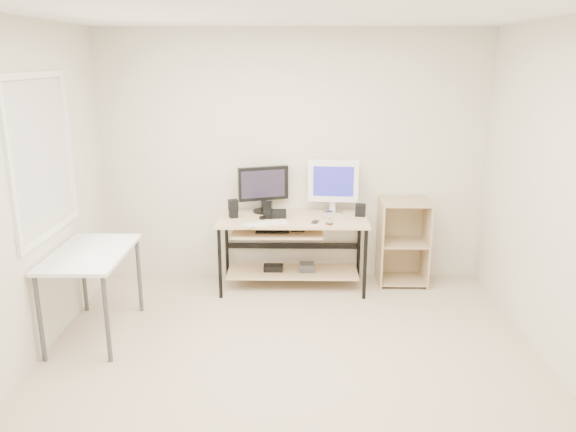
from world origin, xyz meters
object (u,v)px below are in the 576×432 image
(side_table, at_px, (91,261))
(desk, at_px, (290,237))
(shelf_unit, at_px, (402,241))
(black_monitor, at_px, (263,186))
(audio_controller, at_px, (268,210))
(white_imac, at_px, (333,182))

(side_table, bearing_deg, desk, 32.65)
(side_table, distance_m, shelf_unit, 3.09)
(side_table, distance_m, black_monitor, 1.90)
(shelf_unit, bearing_deg, audio_controller, -172.05)
(black_monitor, bearing_deg, desk, -53.91)
(desk, height_order, white_imac, white_imac)
(desk, bearing_deg, audio_controller, -171.09)
(desk, relative_size, white_imac, 2.72)
(white_imac, bearing_deg, shelf_unit, 1.39)
(desk, relative_size, shelf_unit, 1.67)
(black_monitor, relative_size, white_imac, 0.93)
(shelf_unit, bearing_deg, desk, -172.23)
(shelf_unit, height_order, black_monitor, black_monitor)
(side_table, distance_m, white_imac, 2.48)
(white_imac, bearing_deg, desk, -150.79)
(shelf_unit, bearing_deg, white_imac, 176.79)
(desk, xyz_separation_m, white_imac, (0.44, 0.20, 0.53))
(shelf_unit, relative_size, black_monitor, 1.75)
(side_table, bearing_deg, white_imac, 31.06)
(side_table, relative_size, shelf_unit, 1.11)
(side_table, bearing_deg, audio_controller, 35.58)
(desk, xyz_separation_m, audio_controller, (-0.22, -0.03, 0.30))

